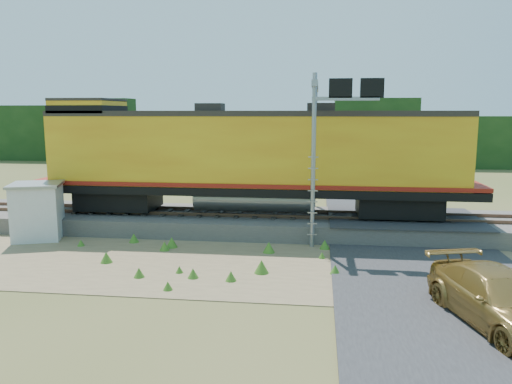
# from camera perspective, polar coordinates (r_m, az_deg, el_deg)

# --- Properties ---
(ground) EXTENTS (140.00, 140.00, 0.00)m
(ground) POSITION_cam_1_polar(r_m,az_deg,el_deg) (18.98, -2.16, -8.59)
(ground) COLOR #475123
(ground) RESTS_ON ground
(ballast) EXTENTS (70.00, 5.00, 0.80)m
(ballast) POSITION_cam_1_polar(r_m,az_deg,el_deg) (24.61, 0.11, -3.49)
(ballast) COLOR slate
(ballast) RESTS_ON ground
(rails) EXTENTS (70.00, 1.54, 0.16)m
(rails) POSITION_cam_1_polar(r_m,az_deg,el_deg) (24.51, 0.11, -2.39)
(rails) COLOR brown
(rails) RESTS_ON ballast
(dirt_shoulder) EXTENTS (26.00, 8.00, 0.03)m
(dirt_shoulder) POSITION_cam_1_polar(r_m,az_deg,el_deg) (19.85, -7.69, -7.82)
(dirt_shoulder) COLOR #8C7754
(dirt_shoulder) RESTS_ON ground
(road) EXTENTS (7.00, 66.00, 0.86)m
(road) POSITION_cam_1_polar(r_m,az_deg,el_deg) (19.83, 18.80, -8.03)
(road) COLOR #38383A
(road) RESTS_ON ground
(tree_line_north) EXTENTS (130.00, 3.00, 6.50)m
(tree_line_north) POSITION_cam_1_polar(r_m,az_deg,el_deg) (55.98, 4.20, 6.31)
(tree_line_north) COLOR #163413
(tree_line_north) RESTS_ON ground
(weed_clumps) EXTENTS (15.00, 6.20, 0.56)m
(weed_clumps) POSITION_cam_1_polar(r_m,az_deg,el_deg) (19.92, -12.20, -7.93)
(weed_clumps) COLOR #417621
(weed_clumps) RESTS_ON ground
(locomotive) EXTENTS (21.20, 3.23, 5.47)m
(locomotive) POSITION_cam_1_polar(r_m,az_deg,el_deg) (24.17, -0.99, 4.10)
(locomotive) COLOR black
(locomotive) RESTS_ON rails
(shed) EXTENTS (2.78, 2.78, 2.59)m
(shed) POSITION_cam_1_polar(r_m,az_deg,el_deg) (24.85, -23.69, -2.00)
(shed) COLOR silver
(shed) RESTS_ON ground
(signal_gantry) EXTENTS (2.92, 6.20, 7.37)m
(signal_gantry) POSITION_cam_1_polar(r_m,az_deg,el_deg) (23.16, 7.68, 8.38)
(signal_gantry) COLOR gray
(signal_gantry) RESTS_ON ground
(car) EXTENTS (3.42, 5.55, 1.50)m
(car) POSITION_cam_1_polar(r_m,az_deg,el_deg) (15.34, 26.05, -10.93)
(car) COLOR olive
(car) RESTS_ON ground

